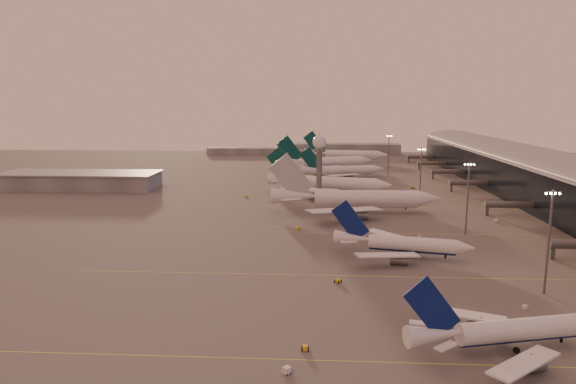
{
  "coord_description": "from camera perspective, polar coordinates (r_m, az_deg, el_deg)",
  "views": [
    {
      "loc": [
        4.02,
        -118.67,
        44.77
      ],
      "look_at": [
        -7.37,
        80.4,
        9.65
      ],
      "focal_mm": 32.0,
      "sensor_mm": 36.0,
      "label": 1
    }
  ],
  "objects": [
    {
      "name": "ground",
      "position": [
        126.9,
        1.27,
        -10.67
      ],
      "size": [
        700.0,
        700.0,
        0.0
      ],
      "primitive_type": "plane",
      "color": "#4F4C4C",
      "rests_on": "ground"
    },
    {
      "name": "taxiway_markings",
      "position": [
        182.18,
        11.41,
        -4.44
      ],
      "size": [
        180.0,
        185.25,
        0.02
      ],
      "color": "#CEC748",
      "rests_on": "ground"
    },
    {
      "name": "terminal",
      "position": [
        253.56,
        27.43,
        1.1
      ],
      "size": [
        57.0,
        362.0,
        23.04
      ],
      "color": "black",
      "rests_on": "ground"
    },
    {
      "name": "hangar",
      "position": [
        289.7,
        -22.11,
        1.22
      ],
      "size": [
        82.0,
        27.0,
        8.5
      ],
      "color": "slate",
      "rests_on": "ground"
    },
    {
      "name": "radar_tower",
      "position": [
        239.86,
        3.5,
        4.27
      ],
      "size": [
        6.4,
        6.4,
        31.1
      ],
      "color": "#55575C",
      "rests_on": "ground"
    },
    {
      "name": "mast_a",
      "position": [
        134.01,
        27.01,
        -4.51
      ],
      "size": [
        3.6,
        0.56,
        25.0
      ],
      "color": "#55575C",
      "rests_on": "ground"
    },
    {
      "name": "mast_b",
      "position": [
        183.64,
        19.34,
        -0.31
      ],
      "size": [
        3.6,
        0.56,
        25.0
      ],
      "color": "#55575C",
      "rests_on": "ground"
    },
    {
      "name": "mast_c",
      "position": [
        235.3,
        14.52,
        2.09
      ],
      "size": [
        3.6,
        0.56,
        25.0
      ],
      "color": "#55575C",
      "rests_on": "ground"
    },
    {
      "name": "mast_d",
      "position": [
        323.18,
        11.11,
        4.29
      ],
      "size": [
        3.6,
        0.56,
        25.0
      ],
      "color": "#55575C",
      "rests_on": "ground"
    },
    {
      "name": "distant_horizon",
      "position": [
        445.69,
        3.09,
        4.71
      ],
      "size": [
        165.0,
        37.5,
        9.0
      ],
      "color": "slate",
      "rests_on": "ground"
    },
    {
      "name": "narrowbody_near",
      "position": [
        104.32,
        22.99,
        -14.38
      ],
      "size": [
        38.68,
        30.49,
        15.38
      ],
      "color": "white",
      "rests_on": "ground"
    },
    {
      "name": "narrowbody_mid",
      "position": [
        154.15,
        12.54,
        -5.88
      ],
      "size": [
        40.7,
        32.14,
        16.11
      ],
      "color": "white",
      "rests_on": "ground"
    },
    {
      "name": "widebody_white",
      "position": [
        211.31,
        7.51,
        -1.15
      ],
      "size": [
        69.58,
        55.69,
        24.46
      ],
      "color": "white",
      "rests_on": "ground"
    },
    {
      "name": "greentail_a",
      "position": [
        253.01,
        4.54,
        0.69
      ],
      "size": [
        61.77,
        49.33,
        22.78
      ],
      "color": "white",
      "rests_on": "ground"
    },
    {
      "name": "greentail_b",
      "position": [
        307.44,
        6.17,
        2.19
      ],
      "size": [
        51.31,
        40.87,
        19.12
      ],
      "color": "white",
      "rests_on": "ground"
    },
    {
      "name": "greentail_c",
      "position": [
        339.71,
        4.27,
        3.1
      ],
      "size": [
        63.73,
        50.72,
        23.83
      ],
      "color": "white",
      "rests_on": "ground"
    },
    {
      "name": "greentail_d",
      "position": [
        390.57,
        6.45,
        3.95
      ],
      "size": [
        63.73,
        51.11,
        23.25
      ],
      "color": "white",
      "rests_on": "ground"
    },
    {
      "name": "gsv_truck_a",
      "position": [
        90.47,
        0.15,
        -18.76
      ],
      "size": [
        6.09,
        5.6,
        2.47
      ],
      "color": "silver",
      "rests_on": "ground"
    },
    {
      "name": "gsv_tug_near",
      "position": [
        97.77,
        1.91,
        -16.97
      ],
      "size": [
        2.03,
        3.21,
        0.89
      ],
      "color": "yellow",
      "rests_on": "ground"
    },
    {
      "name": "gsv_catering_a",
      "position": [
        125.7,
        24.92,
        -10.96
      ],
      "size": [
        4.84,
        3.83,
        3.65
      ],
      "color": "silver",
      "rests_on": "ground"
    },
    {
      "name": "gsv_tug_mid",
      "position": [
        131.06,
        5.56,
        -9.82
      ],
      "size": [
        3.62,
        3.48,
        0.9
      ],
      "color": "yellow",
      "rests_on": "ground"
    },
    {
      "name": "gsv_truck_b",
      "position": [
        175.72,
        14.53,
        -4.73
      ],
      "size": [
        5.32,
        2.07,
        2.14
      ],
      "color": "silver",
      "rests_on": "ground"
    },
    {
      "name": "gsv_truck_c",
      "position": [
        182.12,
        1.19,
        -3.86
      ],
      "size": [
        4.91,
        5.89,
        2.31
      ],
      "color": "yellow",
      "rests_on": "ground"
    },
    {
      "name": "gsv_catering_b",
      "position": [
        208.99,
        22.18,
        -2.5
      ],
      "size": [
        5.96,
        3.65,
        4.55
      ],
      "color": "silver",
      "rests_on": "ground"
    },
    {
      "name": "gsv_tug_far",
      "position": [
        219.79,
        7.14,
        -1.71
      ],
      "size": [
        3.29,
        3.81,
        0.94
      ],
      "color": "#525557",
      "rests_on": "ground"
    },
    {
      "name": "gsv_truck_d",
      "position": [
        246.18,
        -4.69,
        -0.27
      ],
      "size": [
        3.57,
        5.51,
        2.09
      ],
      "color": "yellow",
      "rests_on": "ground"
    },
    {
      "name": "gsv_tug_hangar",
      "position": [
        276.03,
        13.7,
        0.48
      ],
      "size": [
        3.98,
        3.14,
        1.0
      ],
      "color": "yellow",
      "rests_on": "ground"
    }
  ]
}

